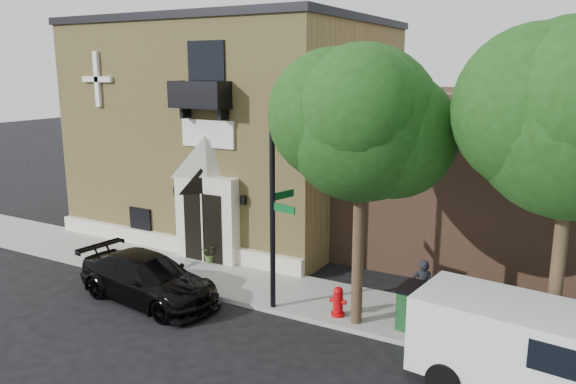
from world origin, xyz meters
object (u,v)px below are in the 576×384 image
(fire_hydrant, at_px, (338,301))
(black_sedan, at_px, (148,278))
(dumpster, at_px, (434,311))
(street_sign, at_px, (273,209))
(pedestrian_near, at_px, (422,287))
(cargo_van, at_px, (548,354))

(fire_hydrant, bearing_deg, black_sedan, -164.21)
(fire_hydrant, height_order, dumpster, dumpster)
(street_sign, distance_m, dumpster, 5.31)
(dumpster, distance_m, pedestrian_near, 1.17)
(cargo_van, relative_size, dumpster, 2.88)
(cargo_van, relative_size, pedestrian_near, 3.32)
(dumpster, xyz_separation_m, pedestrian_near, (-0.61, 0.98, 0.22))
(black_sedan, height_order, pedestrian_near, pedestrian_near)
(black_sedan, bearing_deg, dumpster, -70.09)
(fire_hydrant, height_order, pedestrian_near, pedestrian_near)
(black_sedan, bearing_deg, street_sign, -65.23)
(cargo_van, xyz_separation_m, pedestrian_near, (-3.60, 2.96, -0.23))
(dumpster, bearing_deg, pedestrian_near, 126.14)
(cargo_van, height_order, fire_hydrant, cargo_van)
(dumpster, bearing_deg, cargo_van, -29.17)
(black_sedan, relative_size, dumpster, 2.66)
(cargo_van, distance_m, pedestrian_near, 4.67)
(black_sedan, distance_m, cargo_van, 11.54)
(street_sign, xyz_separation_m, dumpster, (4.65, 0.73, -2.46))
(black_sedan, distance_m, street_sign, 4.78)
(black_sedan, bearing_deg, fire_hydrant, -67.50)
(cargo_van, relative_size, fire_hydrant, 6.23)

